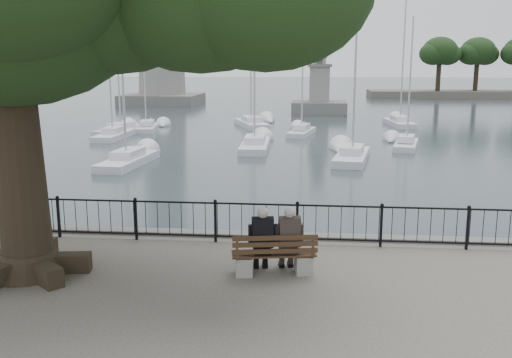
# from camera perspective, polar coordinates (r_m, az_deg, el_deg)

# --- Properties ---
(harbor) EXTENTS (260.00, 260.00, 1.20)m
(harbor) POSITION_cam_1_polar(r_m,az_deg,el_deg) (14.68, 0.19, -7.66)
(harbor) COLOR #5A5750
(harbor) RESTS_ON ground
(railing) EXTENTS (22.06, 0.06, 1.00)m
(railing) POSITION_cam_1_polar(r_m,az_deg,el_deg) (13.89, 0.00, -4.21)
(railing) COLOR black
(railing) RESTS_ON ground
(bench) EXTENTS (1.81, 0.82, 0.92)m
(bench) POSITION_cam_1_polar(r_m,az_deg,el_deg) (11.95, 1.81, -8.07)
(bench) COLOR gray
(bench) RESTS_ON ground
(person_left) EXTENTS (0.49, 0.77, 1.46)m
(person_left) POSITION_cam_1_polar(r_m,az_deg,el_deg) (11.91, 0.61, -6.35)
(person_left) COLOR black
(person_left) RESTS_ON ground
(person_right) EXTENTS (0.49, 0.77, 1.46)m
(person_right) POSITION_cam_1_polar(r_m,az_deg,el_deg) (11.97, 3.26, -6.27)
(person_right) COLOR black
(person_right) RESTS_ON ground
(lighthouse) EXTENTS (9.49, 9.49, 29.21)m
(lighthouse) POSITION_cam_1_polar(r_m,az_deg,el_deg) (75.63, -9.60, 16.68)
(lighthouse) COLOR #5A5750
(lighthouse) RESTS_ON ground
(lion_monument) EXTENTS (5.65, 5.65, 8.42)m
(lion_monument) POSITION_cam_1_polar(r_m,az_deg,el_deg) (60.83, 6.34, 8.46)
(lion_monument) COLOR #5A5750
(lion_monument) RESTS_ON ground
(sailboat_a) EXTENTS (1.94, 5.70, 11.08)m
(sailboat_a) POSITION_cam_1_polar(r_m,az_deg,el_deg) (30.93, -12.66, 1.97)
(sailboat_a) COLOR silver
(sailboat_a) RESTS_ON ground
(sailboat_b) EXTENTS (1.81, 5.92, 12.35)m
(sailboat_b) POSITION_cam_1_polar(r_m,az_deg,el_deg) (35.65, -0.11, 3.54)
(sailboat_b) COLOR silver
(sailboat_b) RESTS_ON ground
(sailboat_c) EXTENTS (2.47, 5.91, 11.54)m
(sailboat_c) POSITION_cam_1_polar(r_m,az_deg,el_deg) (31.98, 9.57, 2.41)
(sailboat_c) COLOR silver
(sailboat_c) RESTS_ON ground
(sailboat_d) EXTENTS (2.27, 4.86, 8.23)m
(sailboat_d) POSITION_cam_1_polar(r_m,az_deg,el_deg) (37.51, 14.77, 3.45)
(sailboat_d) COLOR silver
(sailboat_d) RESTS_ON ground
(sailboat_e) EXTENTS (3.16, 5.63, 12.50)m
(sailboat_e) POSITION_cam_1_polar(r_m,az_deg,el_deg) (45.01, -13.24, 4.93)
(sailboat_e) COLOR silver
(sailboat_e) RESTS_ON ground
(sailboat_f) EXTENTS (2.21, 5.02, 9.52)m
(sailboat_f) POSITION_cam_1_polar(r_m,az_deg,el_deg) (43.03, 4.58, 4.83)
(sailboat_f) COLOR silver
(sailboat_f) RESTS_ON ground
(sailboat_g) EXTENTS (2.22, 5.86, 11.53)m
(sailboat_g) POSITION_cam_1_polar(r_m,az_deg,el_deg) (50.67, 14.15, 5.57)
(sailboat_g) COLOR silver
(sailboat_g) RESTS_ON ground
(sailboat_h) EXTENTS (3.70, 6.39, 13.19)m
(sailboat_h) POSITION_cam_1_polar(r_m,az_deg,el_deg) (48.49, -0.47, 5.70)
(sailboat_h) COLOR silver
(sailboat_h) RESTS_ON ground
(sailboat_i) EXTENTS (2.17, 4.96, 8.98)m
(sailboat_i) POSITION_cam_1_polar(r_m,az_deg,el_deg) (46.56, -10.82, 5.16)
(sailboat_i) COLOR silver
(sailboat_i) RESTS_ON ground
(sailboat_j) EXTENTS (1.54, 5.48, 10.19)m
(sailboat_j) POSITION_cam_1_polar(r_m,az_deg,el_deg) (42.11, -14.01, 4.38)
(sailboat_j) COLOR silver
(sailboat_j) RESTS_ON ground
(far_shore) EXTENTS (30.00, 8.60, 9.18)m
(far_shore) POSITION_cam_1_polar(r_m,az_deg,el_deg) (93.46, 20.99, 10.02)
(far_shore) COLOR #514B43
(far_shore) RESTS_ON ground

